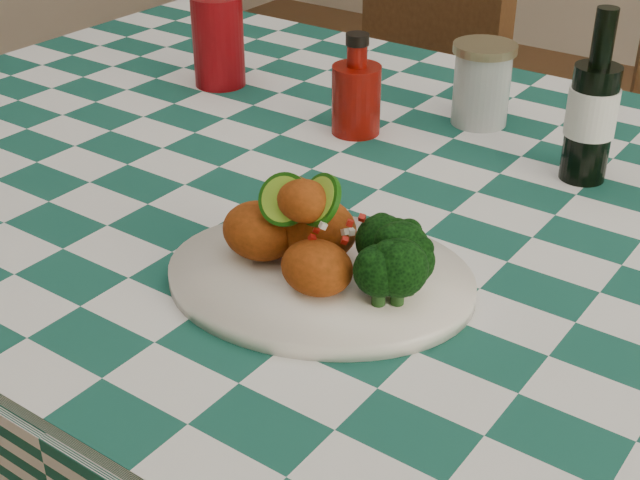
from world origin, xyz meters
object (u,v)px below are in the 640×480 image
Objects in this scene: ketchup_bottle at (356,84)px; wooden_chair_left at (356,137)px; plate at (320,279)px; fried_chicken_pile at (310,226)px; beer_bottle at (594,97)px; red_tumbler at (218,41)px; mason_jar at (482,84)px; dining_table at (370,430)px.

wooden_chair_left is at bearing 123.10° from ketchup_bottle.
fried_chicken_pile reaches higher than plate.
beer_bottle reaches higher than fried_chicken_pile.
red_tumbler is at bearing 140.60° from plate.
ketchup_bottle reaches higher than mason_jar.
ketchup_bottle is 0.18m from mason_jar.
fried_chicken_pile is at bearing 180.00° from plate.
ketchup_bottle is (-0.12, 0.13, 0.46)m from dining_table.
mason_jar is (-0.07, 0.49, 0.05)m from plate.
fried_chicken_pile and mason_jar have the same top height.
plate is 2.06× the size of fried_chicken_pile.
dining_table is 0.50m from ketchup_bottle.
ketchup_bottle is at bearing -7.30° from red_tumbler.
wooden_chair_left is at bearing 139.15° from mason_jar.
beer_bottle reaches higher than plate.
ketchup_bottle reaches higher than dining_table.
fried_chicken_pile is (-0.01, 0.00, 0.06)m from plate.
ketchup_bottle is 0.65× the size of beer_bottle.
mason_jar is 0.73m from wooden_chair_left.
beer_bottle is (0.19, -0.09, 0.05)m from mason_jar.
dining_table is 0.46m from plate.
red_tumbler is (-0.47, 0.39, 0.00)m from fried_chicken_pile.
wooden_chair_left is at bearing 98.39° from red_tumbler.
beer_bottle is (0.13, 0.40, 0.04)m from fried_chicken_pile.
red_tumbler and ketchup_bottle have the same top height.
plate is (0.07, -0.22, 0.40)m from dining_table.
plate is at bearing -61.51° from ketchup_bottle.
beer_bottle reaches higher than dining_table.
mason_jar is (0.41, 0.10, -0.01)m from red_tumbler.
plate is at bearing -106.99° from beer_bottle.
beer_bottle is at bearing 73.01° from plate.
mason_jar is 0.12× the size of wooden_chair_left.
mason_jar is at bearing 96.47° from fried_chicken_pile.
mason_jar is 0.54× the size of beer_bottle.
plate is at bearing -72.58° from dining_table.
wooden_chair_left is (-0.36, 0.55, -0.36)m from ketchup_bottle.
ketchup_bottle is 0.75m from wooden_chair_left.
wooden_chair_left is (-0.55, 0.91, -0.30)m from plate.
dining_table is 11.75× the size of red_tumbler.
ketchup_bottle is (-0.18, 0.36, 0.00)m from fried_chicken_pile.
wooden_chair_left reaches higher than red_tumbler.
fried_chicken_pile is at bearing -63.07° from ketchup_bottle.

